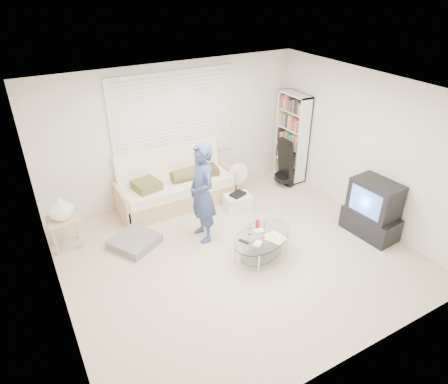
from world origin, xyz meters
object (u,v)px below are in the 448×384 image
bookshelf (292,137)px  coffee_table (262,240)px  tv_unit (373,209)px  futon_sofa (176,187)px

bookshelf → coffee_table: (-2.04, -1.98, -0.57)m
bookshelf → coffee_table: 2.90m
bookshelf → tv_unit: (-0.13, -2.33, -0.42)m
tv_unit → coffee_table: tv_unit is taller
bookshelf → coffee_table: bearing=-135.9°
futon_sofa → tv_unit: bearing=-46.1°
coffee_table → futon_sofa: bearing=102.4°
futon_sofa → bookshelf: 2.57m
tv_unit → coffee_table: size_ratio=0.78×
futon_sofa → coffee_table: size_ratio=1.73×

